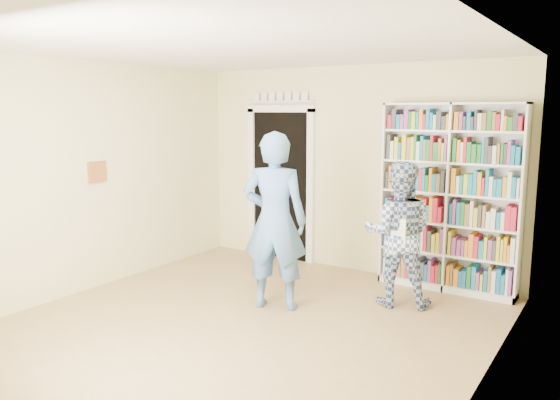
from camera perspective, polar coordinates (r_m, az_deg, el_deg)
floor at (r=5.51m, az=-4.44°, el=-13.32°), size 5.00×5.00×0.00m
ceiling at (r=5.12m, az=-4.84°, el=15.80°), size 5.00×5.00×0.00m
wall_back at (r=7.27m, az=7.47°, el=3.16°), size 4.50×0.00×4.50m
wall_left at (r=6.75m, az=-19.97°, el=2.21°), size 0.00×5.00×5.00m
wall_right at (r=4.19m, az=20.57°, el=-1.84°), size 0.00×5.00×5.00m
bookshelf at (r=6.69m, az=17.33°, el=0.27°), size 1.61×0.30×2.21m
doorway at (r=7.81m, az=0.07°, el=2.39°), size 1.10×0.08×2.43m
wall_art at (r=6.85m, az=-18.56°, el=2.80°), size 0.03×0.25×0.25m
man_blue at (r=5.81m, az=-0.56°, el=-2.23°), size 0.81×0.67×1.91m
man_plaid at (r=6.08m, az=12.24°, el=-3.47°), size 0.93×0.82×1.59m
paper_sheet at (r=5.84m, az=12.25°, el=-3.13°), size 0.18×0.05×0.26m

